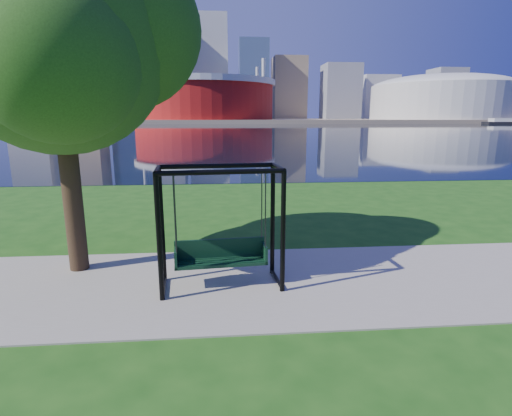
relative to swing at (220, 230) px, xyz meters
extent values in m
plane|color=#1E5114|center=(0.60, 0.57, -1.17)|extent=(900.00, 900.00, 0.00)
cube|color=#9E937F|center=(0.60, 0.07, -1.15)|extent=(120.00, 4.00, 0.03)
cube|color=black|center=(0.60, 102.57, -1.16)|extent=(900.00, 180.00, 0.02)
cube|color=#937F60|center=(0.60, 306.57, -0.17)|extent=(900.00, 228.00, 2.00)
cylinder|color=maroon|center=(-9.40, 235.57, 11.83)|extent=(80.00, 80.00, 22.00)
cylinder|color=silver|center=(-9.40, 235.57, 21.33)|extent=(83.00, 83.00, 3.00)
cylinder|color=silver|center=(23.51, 254.57, 16.83)|extent=(2.00, 2.00, 32.00)
cylinder|color=silver|center=(-42.31, 254.57, 16.83)|extent=(2.00, 2.00, 32.00)
cylinder|color=silver|center=(-42.31, 216.57, 16.83)|extent=(2.00, 2.00, 32.00)
cylinder|color=silver|center=(23.51, 216.57, 16.83)|extent=(2.00, 2.00, 32.00)
cylinder|color=beige|center=(135.60, 235.57, 10.83)|extent=(84.00, 84.00, 20.00)
ellipsoid|color=beige|center=(135.60, 235.57, 19.83)|extent=(84.00, 84.00, 15.12)
cube|color=gray|center=(-139.40, 310.57, 31.83)|extent=(28.00, 28.00, 62.00)
cube|color=#998466|center=(-99.40, 300.57, 44.83)|extent=(26.00, 26.00, 88.00)
cube|color=slate|center=(-69.40, 325.57, 48.33)|extent=(30.00, 24.00, 95.00)
cube|color=gray|center=(-39.40, 305.57, 36.83)|extent=(24.00, 24.00, 72.00)
cube|color=silver|center=(-9.40, 335.57, 40.83)|extent=(32.00, 28.00, 80.00)
cube|color=slate|center=(25.60, 310.57, 29.83)|extent=(22.00, 22.00, 58.00)
cube|color=#998466|center=(55.60, 325.57, 24.83)|extent=(26.00, 26.00, 48.00)
cube|color=gray|center=(95.60, 315.57, 21.83)|extent=(28.00, 24.00, 42.00)
cube|color=silver|center=(135.60, 340.57, 18.83)|extent=(30.00, 26.00, 36.00)
cube|color=gray|center=(185.60, 320.57, 20.83)|extent=(24.00, 24.00, 40.00)
cube|color=#998466|center=(225.60, 335.57, 16.83)|extent=(26.00, 26.00, 32.00)
cylinder|color=black|center=(-1.09, -0.59, 0.02)|extent=(0.10, 0.10, 2.37)
cylinder|color=black|center=(1.17, -0.39, 0.02)|extent=(0.10, 0.10, 2.37)
cylinder|color=black|center=(-1.17, 0.34, 0.02)|extent=(0.10, 0.10, 2.37)
cylinder|color=black|center=(1.09, 0.53, 0.02)|extent=(0.10, 0.10, 2.37)
cylinder|color=black|center=(0.04, -0.49, 1.20)|extent=(2.27, 0.29, 0.09)
cylinder|color=black|center=(-0.04, 0.43, 1.20)|extent=(2.27, 0.29, 0.09)
cylinder|color=black|center=(-1.13, -0.13, 1.20)|extent=(0.17, 0.93, 0.09)
cylinder|color=black|center=(-1.13, -0.13, -1.09)|extent=(0.15, 0.93, 0.07)
cylinder|color=black|center=(1.13, 0.07, 1.20)|extent=(0.17, 0.93, 0.09)
cylinder|color=black|center=(1.13, 0.07, -1.09)|extent=(0.15, 0.93, 0.07)
cube|color=black|center=(0.00, -0.03, -0.65)|extent=(1.84, 0.62, 0.06)
cube|color=black|center=(-0.01, 0.17, -0.43)|extent=(1.80, 0.21, 0.39)
cube|color=black|center=(-0.86, -0.10, -0.51)|extent=(0.09, 0.47, 0.35)
cube|color=black|center=(0.87, 0.05, -0.51)|extent=(0.09, 0.47, 0.35)
cylinder|color=#2D2D31|center=(-0.83, -0.29, 0.40)|extent=(0.03, 0.03, 1.49)
cylinder|color=#2D2D31|center=(0.87, -0.15, 0.40)|extent=(0.03, 0.03, 1.49)
cylinder|color=#2D2D31|center=(-0.86, 0.09, 0.40)|extent=(0.03, 0.03, 1.49)
cylinder|color=#2D2D31|center=(0.83, 0.23, 0.40)|extent=(0.03, 0.03, 1.49)
cylinder|color=#2E2114|center=(-3.14, 1.16, 0.83)|extent=(0.40, 0.40, 4.00)
sphere|color=#254B16|center=(-3.14, 1.16, 3.56)|extent=(4.36, 4.36, 4.36)
sphere|color=#254B16|center=(-1.96, 1.70, 3.92)|extent=(3.27, 3.27, 3.27)
sphere|color=#254B16|center=(-2.78, 0.16, 3.11)|extent=(2.91, 2.91, 2.91)
sphere|color=#254B16|center=(-3.68, 2.25, 4.29)|extent=(3.09, 3.09, 3.09)
camera|label=1|loc=(0.05, -7.50, 2.14)|focal=28.00mm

